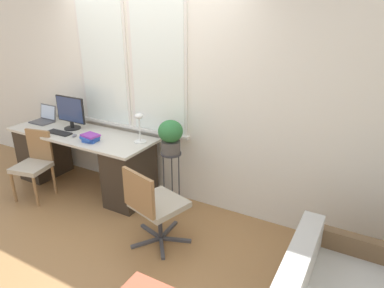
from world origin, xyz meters
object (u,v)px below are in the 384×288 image
at_px(mouse, 74,136).
at_px(desk_chair_wooden, 34,163).
at_px(laptop, 44,118).
at_px(monitor, 71,112).
at_px(potted_plant, 171,135).
at_px(office_chair_swivel, 154,204).
at_px(keyboard, 59,133).
at_px(plant_stand, 171,162).
at_px(book_stack, 90,138).
at_px(desk_lamp, 139,124).

relative_size(mouse, desk_chair_wooden, 0.08).
distance_m(laptop, mouse, 0.87).
bearing_deg(monitor, desk_chair_wooden, -103.27).
bearing_deg(potted_plant, office_chair_swivel, -73.02).
distance_m(keyboard, plant_stand, 1.56).
height_order(book_stack, potted_plant, potted_plant).
xyz_separation_m(mouse, desk_lamp, (0.82, 0.26, 0.21)).
distance_m(laptop, desk_chair_wooden, 0.80).
bearing_deg(keyboard, desk_chair_wooden, -110.57).
distance_m(monitor, desk_lamp, 1.08).
relative_size(keyboard, desk_chair_wooden, 0.42).
distance_m(mouse, desk_lamp, 0.88).
bearing_deg(desk_chair_wooden, potted_plant, 6.74).
bearing_deg(mouse, keyboard, -179.70).
bearing_deg(desk_lamp, office_chair_swivel, -45.63).
bearing_deg(plant_stand, book_stack, -166.54).
height_order(mouse, desk_lamp, desk_lamp).
bearing_deg(book_stack, office_chair_swivel, -18.17).
height_order(laptop, mouse, laptop).
xyz_separation_m(keyboard, desk_lamp, (1.09, 0.26, 0.22)).
distance_m(laptop, office_chair_swivel, 2.41).
bearing_deg(laptop, desk_chair_wooden, -52.24).
height_order(keyboard, office_chair_swivel, office_chair_swivel).
bearing_deg(monitor, mouse, -39.05).
relative_size(desk_lamp, desk_chair_wooden, 0.42).
height_order(monitor, desk_lamp, monitor).
relative_size(desk_chair_wooden, potted_plant, 2.23).
xyz_separation_m(monitor, office_chair_swivel, (1.73, -0.62, -0.53)).
relative_size(monitor, desk_chair_wooden, 0.55).
height_order(desk_chair_wooden, potted_plant, potted_plant).
height_order(desk_lamp, office_chair_swivel, desk_lamp).
xyz_separation_m(desk_lamp, potted_plant, (0.45, -0.04, -0.05)).
xyz_separation_m(monitor, keyboard, (-0.00, -0.22, -0.21)).
bearing_deg(office_chair_swivel, desk_chair_wooden, 13.78).
height_order(mouse, desk_chair_wooden, desk_chair_wooden).
distance_m(office_chair_swivel, potted_plant, 0.81).
distance_m(laptop, monitor, 0.60).
xyz_separation_m(laptop, desk_chair_wooden, (0.44, -0.57, -0.35)).
height_order(keyboard, desk_lamp, desk_lamp).
xyz_separation_m(desk_lamp, book_stack, (-0.53, -0.27, -0.18)).
bearing_deg(keyboard, potted_plant, 8.24).
relative_size(desk_chair_wooden, office_chair_swivel, 0.99).
relative_size(book_stack, plant_stand, 0.31).
bearing_deg(office_chair_swivel, desk_lamp, -29.90).
bearing_deg(laptop, office_chair_swivel, -15.42).
bearing_deg(book_stack, desk_chair_wooden, -154.58).
distance_m(book_stack, desk_chair_wooden, 0.83).
distance_m(desk_lamp, book_stack, 0.62).
xyz_separation_m(keyboard, office_chair_swivel, (1.73, -0.40, -0.32)).
bearing_deg(keyboard, mouse, 0.30).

